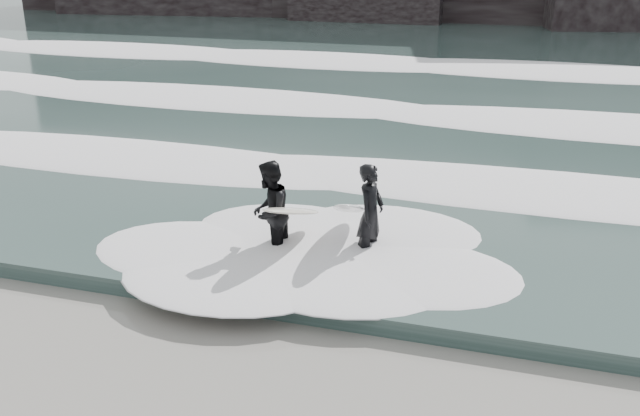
{
  "coord_description": "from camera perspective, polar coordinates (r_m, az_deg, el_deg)",
  "views": [
    {
      "loc": [
        3.21,
        -5.78,
        5.37
      ],
      "look_at": [
        -0.15,
        5.26,
        1.0
      ],
      "focal_mm": 40.0,
      "sensor_mm": 36.0,
      "label": 1
    }
  ],
  "objects": [
    {
      "name": "foam_mid",
      "position": [
        22.56,
        8.44,
        7.84
      ],
      "size": [
        60.0,
        4.0,
        0.24
      ],
      "primitive_type": "ellipsoid",
      "color": "white",
      "rests_on": "sea"
    },
    {
      "name": "sea",
      "position": [
        35.31,
        11.81,
        11.81
      ],
      "size": [
        90.0,
        52.0,
        0.3
      ],
      "primitive_type": "cube",
      "color": "#2F423E",
      "rests_on": "ground"
    },
    {
      "name": "surfer_right",
      "position": [
        12.4,
        -3.88,
        -0.32
      ],
      "size": [
        1.17,
        2.01,
        1.83
      ],
      "color": "black",
      "rests_on": "ground"
    },
    {
      "name": "foam_near",
      "position": [
        15.92,
        4.47,
        2.48
      ],
      "size": [
        60.0,
        3.2,
        0.2
      ],
      "primitive_type": "ellipsoid",
      "color": "white",
      "rests_on": "sea"
    },
    {
      "name": "surfer_left",
      "position": [
        12.4,
        3.73,
        -0.4
      ],
      "size": [
        1.12,
        1.98,
        1.8
      ],
      "color": "black",
      "rests_on": "ground"
    },
    {
      "name": "foam_far",
      "position": [
        31.33,
        11.08,
        11.33
      ],
      "size": [
        60.0,
        4.8,
        0.3
      ],
      "primitive_type": "ellipsoid",
      "color": "white",
      "rests_on": "sea"
    }
  ]
}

